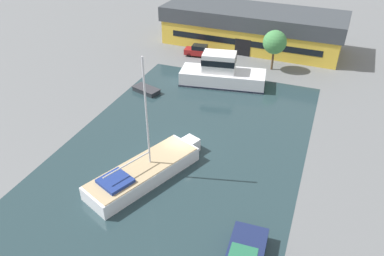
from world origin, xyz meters
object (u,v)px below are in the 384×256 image
object	(u,v)px
parked_car	(199,51)
small_dinghy	(146,90)
warehouse_building	(252,27)
quay_tree_near_building	(275,42)
sailboat_moored	(145,171)
motor_cruiser	(222,73)

from	to	relation	value
parked_car	small_dinghy	size ratio (longest dim) A/B	1.13
parked_car	warehouse_building	bearing A→B (deg)	-46.29
quay_tree_near_building	warehouse_building	bearing A→B (deg)	121.37
sailboat_moored	warehouse_building	bearing A→B (deg)	111.30
warehouse_building	parked_car	size ratio (longest dim) A/B	6.53
sailboat_moored	small_dinghy	distance (m)	16.54
warehouse_building	motor_cruiser	world-z (taller)	warehouse_building
warehouse_building	quay_tree_near_building	distance (m)	9.69
quay_tree_near_building	parked_car	size ratio (longest dim) A/B	1.28
sailboat_moored	motor_cruiser	size ratio (longest dim) A/B	1.04
motor_cruiser	sailboat_moored	bearing A→B (deg)	169.04
small_dinghy	quay_tree_near_building	bearing A→B (deg)	-28.66
warehouse_building	motor_cruiser	bearing A→B (deg)	-88.62
parked_car	small_dinghy	distance (m)	13.78
quay_tree_near_building	small_dinghy	distance (m)	18.74
quay_tree_near_building	motor_cruiser	xyz separation A→B (m)	(-5.24, -7.08, -2.42)
warehouse_building	sailboat_moored	size ratio (longest dim) A/B	2.41
warehouse_building	sailboat_moored	xyz separation A→B (m)	(-0.86, -35.67, -2.23)
warehouse_building	motor_cruiser	size ratio (longest dim) A/B	2.51
warehouse_building	small_dinghy	bearing A→B (deg)	-109.42
small_dinghy	motor_cruiser	bearing A→B (deg)	-37.52
quay_tree_near_building	small_dinghy	world-z (taller)	quay_tree_near_building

